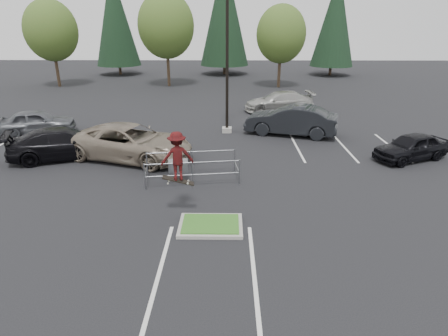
{
  "coord_description": "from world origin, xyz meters",
  "views": [
    {
      "loc": [
        0.61,
        -11.34,
        6.67
      ],
      "look_at": [
        0.45,
        1.5,
        1.63
      ],
      "focal_mm": 30.0,
      "sensor_mm": 36.0,
      "label": 1
    }
  ],
  "objects_px": {
    "decid_c": "(281,36)",
    "conif_a": "(115,18)",
    "decid_a": "(51,32)",
    "skateboarder": "(177,156)",
    "car_far_silver": "(279,102)",
    "cart_corral": "(181,166)",
    "car_l_black": "(62,143)",
    "car_r_charc": "(291,120)",
    "decid_b": "(166,28)",
    "car_l_grey": "(37,122)",
    "light_pole": "(227,59)",
    "car_l_tan": "(129,142)",
    "car_r_black": "(412,147)",
    "conif_b": "(224,11)",
    "conif_c": "(335,20)"
  },
  "relations": [
    {
      "from": "conif_a",
      "to": "light_pole",
      "type": "bearing_deg",
      "value": -62.62
    },
    {
      "from": "conif_c",
      "to": "car_far_silver",
      "type": "relative_size",
      "value": 2.32
    },
    {
      "from": "light_pole",
      "to": "decid_b",
      "type": "distance_m",
      "value": 19.7
    },
    {
      "from": "skateboarder",
      "to": "car_l_grey",
      "type": "height_order",
      "value": "skateboarder"
    },
    {
      "from": "conif_c",
      "to": "car_l_black",
      "type": "height_order",
      "value": "conif_c"
    },
    {
      "from": "car_l_grey",
      "to": "car_far_silver",
      "type": "xyz_separation_m",
      "value": [
        16.1,
        6.5,
        0.01
      ]
    },
    {
      "from": "decid_c",
      "to": "conif_a",
      "type": "relative_size",
      "value": 0.64
    },
    {
      "from": "decid_b",
      "to": "conif_c",
      "type": "relative_size",
      "value": 0.77
    },
    {
      "from": "decid_c",
      "to": "conif_a",
      "type": "height_order",
      "value": "conif_a"
    },
    {
      "from": "car_r_charc",
      "to": "conif_b",
      "type": "bearing_deg",
      "value": -154.42
    },
    {
      "from": "decid_a",
      "to": "conif_a",
      "type": "height_order",
      "value": "conif_a"
    },
    {
      "from": "decid_c",
      "to": "cart_corral",
      "type": "height_order",
      "value": "decid_c"
    },
    {
      "from": "light_pole",
      "to": "car_l_black",
      "type": "xyz_separation_m",
      "value": [
        -8.5,
        -5.0,
        -3.76
      ]
    },
    {
      "from": "conif_c",
      "to": "car_r_charc",
      "type": "xyz_separation_m",
      "value": [
        -9.5,
        -28.0,
        -5.92
      ]
    },
    {
      "from": "car_r_black",
      "to": "conif_c",
      "type": "bearing_deg",
      "value": 149.46
    },
    {
      "from": "conif_a",
      "to": "car_far_silver",
      "type": "height_order",
      "value": "conif_a"
    },
    {
      "from": "conif_a",
      "to": "car_r_black",
      "type": "bearing_deg",
      "value": -53.97
    },
    {
      "from": "cart_corral",
      "to": "car_l_grey",
      "type": "relative_size",
      "value": 0.94
    },
    {
      "from": "conif_a",
      "to": "car_r_charc",
      "type": "height_order",
      "value": "conif_a"
    },
    {
      "from": "car_r_black",
      "to": "car_far_silver",
      "type": "relative_size",
      "value": 0.75
    },
    {
      "from": "car_l_black",
      "to": "car_r_charc",
      "type": "xyz_separation_m",
      "value": [
        12.5,
        4.5,
        0.13
      ]
    },
    {
      "from": "decid_b",
      "to": "skateboarder",
      "type": "bearing_deg",
      "value": -80.75
    },
    {
      "from": "car_l_black",
      "to": "car_far_silver",
      "type": "bearing_deg",
      "value": -68.42
    },
    {
      "from": "decid_c",
      "to": "car_l_grey",
      "type": "xyz_separation_m",
      "value": [
        -17.49,
        -18.33,
        -4.49
      ]
    },
    {
      "from": "conif_c",
      "to": "car_l_tan",
      "type": "bearing_deg",
      "value": -119.65
    },
    {
      "from": "car_l_tan",
      "to": "car_r_black",
      "type": "xyz_separation_m",
      "value": [
        14.5,
        0.0,
        -0.2
      ]
    },
    {
      "from": "decid_b",
      "to": "car_far_silver",
      "type": "distance_m",
      "value": 17.24
    },
    {
      "from": "light_pole",
      "to": "decid_a",
      "type": "bearing_deg",
      "value": 135.75
    },
    {
      "from": "conif_c",
      "to": "cart_corral",
      "type": "distance_m",
      "value": 39.15
    },
    {
      "from": "decid_c",
      "to": "conif_a",
      "type": "bearing_deg",
      "value": 153.04
    },
    {
      "from": "decid_a",
      "to": "cart_corral",
      "type": "xyz_separation_m",
      "value": [
        16.54,
        -25.98,
        -4.85
      ]
    },
    {
      "from": "conif_b",
      "to": "car_far_silver",
      "type": "relative_size",
      "value": 2.69
    },
    {
      "from": "cart_corral",
      "to": "car_far_silver",
      "type": "xyz_separation_m",
      "value": [
        6.07,
        13.94,
        0.05
      ]
    },
    {
      "from": "car_l_black",
      "to": "car_r_charc",
      "type": "relative_size",
      "value": 0.97
    },
    {
      "from": "decid_b",
      "to": "car_r_black",
      "type": "bearing_deg",
      "value": -55.77
    },
    {
      "from": "conif_b",
      "to": "conif_c",
      "type": "xyz_separation_m",
      "value": [
        14.0,
        -1.0,
        -1.0
      ]
    },
    {
      "from": "decid_c",
      "to": "car_far_silver",
      "type": "distance_m",
      "value": 12.73
    },
    {
      "from": "decid_b",
      "to": "light_pole",
      "type": "bearing_deg",
      "value": -70.65
    },
    {
      "from": "light_pole",
      "to": "decid_c",
      "type": "bearing_deg",
      "value": 72.89
    },
    {
      "from": "car_far_silver",
      "to": "conif_a",
      "type": "bearing_deg",
      "value": -146.34
    },
    {
      "from": "car_l_black",
      "to": "car_r_black",
      "type": "xyz_separation_m",
      "value": [
        18.0,
        0.0,
        -0.11
      ]
    },
    {
      "from": "decid_a",
      "to": "skateboarder",
      "type": "relative_size",
      "value": 4.46
    },
    {
      "from": "cart_corral",
      "to": "conif_b",
      "type": "bearing_deg",
      "value": 79.84
    },
    {
      "from": "conif_b",
      "to": "car_r_charc",
      "type": "xyz_separation_m",
      "value": [
        4.5,
        -29.0,
        -6.92
      ]
    },
    {
      "from": "decid_b",
      "to": "conif_b",
      "type": "relative_size",
      "value": 0.66
    },
    {
      "from": "car_r_black",
      "to": "light_pole",
      "type": "bearing_deg",
      "value": -141.28
    },
    {
      "from": "light_pole",
      "to": "car_far_silver",
      "type": "height_order",
      "value": "light_pole"
    },
    {
      "from": "decid_a",
      "to": "car_far_silver",
      "type": "height_order",
      "value": "decid_a"
    },
    {
      "from": "light_pole",
      "to": "car_l_tan",
      "type": "relative_size",
      "value": 1.59
    },
    {
      "from": "decid_c",
      "to": "conif_a",
      "type": "distance_m",
      "value": 22.5
    }
  ]
}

